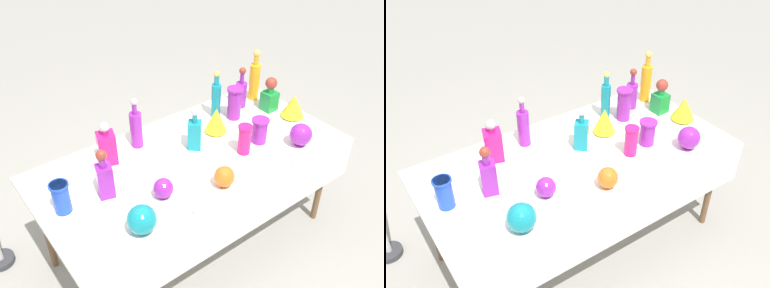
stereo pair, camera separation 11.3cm
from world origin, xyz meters
The scene contains 22 objects.
ground_plane centered at (0.00, 0.00, 0.00)m, with size 40.00×40.00×0.00m, color gray.
display_table centered at (0.00, -0.03, 0.70)m, with size 1.98×0.99×0.76m.
tall_bottle_0 centered at (-0.21, 0.32, 0.90)m, with size 0.08×0.08×0.35m.
tall_bottle_1 centered at (0.68, 0.29, 0.88)m, with size 0.08×0.08×0.32m.
tall_bottle_2 centered at (0.84, 0.32, 0.93)m, with size 0.08×0.08×0.40m.
tall_bottle_3 centered at (0.43, 0.29, 0.91)m, with size 0.07×0.07×0.36m.
square_decanter_0 centered at (0.81, 0.12, 0.88)m, with size 0.10×0.10×0.26m.
square_decanter_1 centered at (-0.60, 0.01, 0.89)m, with size 0.11×0.11×0.31m.
square_decanter_2 centered at (0.08, 0.07, 0.88)m, with size 0.12×0.12×0.29m.
square_decanter_3 centered at (-0.44, 0.28, 0.88)m, with size 0.14×0.14×0.29m.
slender_vase_0 centered at (0.29, -0.16, 0.87)m, with size 0.09×0.09×0.20m.
slender_vase_1 centered at (0.46, -0.13, 0.85)m, with size 0.12×0.12×0.17m.
slender_vase_2 centered at (0.53, 0.19, 0.89)m, with size 0.12×0.12×0.24m.
slender_vase_3 centered at (-0.85, 0.04, 0.86)m, with size 0.11×0.11×0.19m.
fluted_vase_0 centered at (0.31, 0.13, 0.86)m, with size 0.16×0.16×0.18m.
fluted_vase_1 centered at (0.87, -0.05, 0.85)m, with size 0.17×0.17×0.17m.
round_bowl_0 centered at (-0.59, -0.35, 0.85)m, with size 0.16×0.16×0.16m.
round_bowl_1 centered at (-0.02, -0.33, 0.83)m, with size 0.12×0.12×0.13m.
round_bowl_2 centered at (-0.35, -0.20, 0.83)m, with size 0.12×0.12×0.12m.
round_bowl_3 centered at (0.64, -0.32, 0.84)m, with size 0.15×0.15×0.16m.
price_tag_left centered at (-0.28, -0.42, 0.78)m, with size 0.05×0.01×0.05m, color white.
price_tag_center centered at (0.49, -0.42, 0.78)m, with size 0.06×0.01×0.04m, color white.
Camera 2 is at (-1.22, -1.79, 2.40)m, focal length 40.00 mm.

